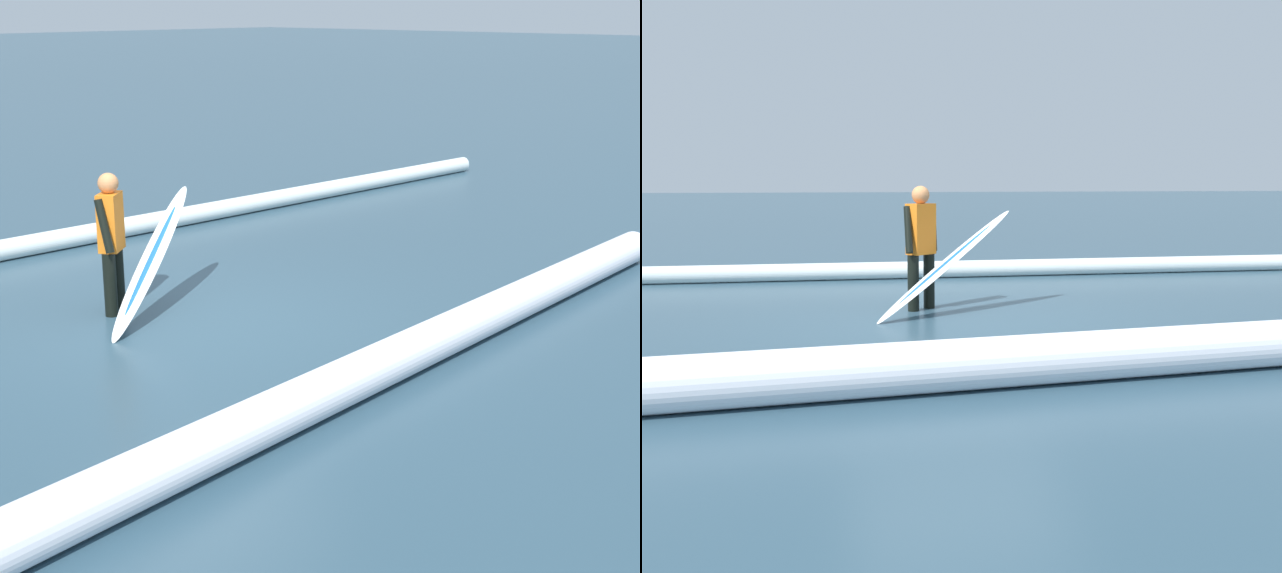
# 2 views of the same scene
# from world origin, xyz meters

# --- Properties ---
(ground_plane) EXTENTS (189.49, 189.49, 0.00)m
(ground_plane) POSITION_xyz_m (0.00, 0.00, 0.00)
(ground_plane) COLOR #2F4C5D
(surfer) EXTENTS (0.43, 0.47, 1.52)m
(surfer) POSITION_xyz_m (0.29, -0.96, 0.85)
(surfer) COLOR black
(surfer) RESTS_ON ground_plane
(surfboard) EXTENTS (1.92, 1.18, 1.24)m
(surfboard) POSITION_xyz_m (0.03, -0.62, 0.61)
(surfboard) COLOR white
(surfboard) RESTS_ON ground_plane
(wave_crest_midground) EXTENTS (16.51, 1.21, 0.40)m
(wave_crest_midground) POSITION_xyz_m (2.71, 2.65, 0.20)
(wave_crest_midground) COLOR white
(wave_crest_midground) RESTS_ON ground_plane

